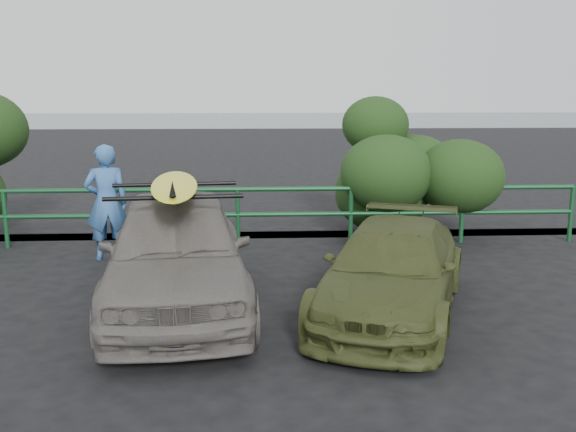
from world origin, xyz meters
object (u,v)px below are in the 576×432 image
at_px(guardrail, 180,217).
at_px(surfboard, 174,185).
at_px(man, 107,202).
at_px(sedan, 177,251).
at_px(olive_vehicle, 393,271).

xyz_separation_m(guardrail, surfboard, (0.33, -3.27, 1.04)).
bearing_deg(man, guardrail, -156.55).
xyz_separation_m(guardrail, sedan, (0.33, -3.27, 0.21)).
xyz_separation_m(sedan, surfboard, (0.00, 0.00, 0.83)).
bearing_deg(man, olive_vehicle, 131.01).
distance_m(guardrail, surfboard, 3.45).
height_order(guardrail, olive_vehicle, olive_vehicle).
relative_size(guardrail, sedan, 3.25).
distance_m(guardrail, man, 1.41).
bearing_deg(sedan, guardrail, 89.57).
distance_m(guardrail, olive_vehicle, 4.70).
distance_m(man, surfboard, 2.89).
bearing_deg(sedan, surfboard, 83.85).
bearing_deg(olive_vehicle, surfboard, -167.39).
relative_size(sedan, olive_vehicle, 1.14).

